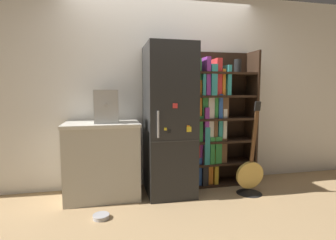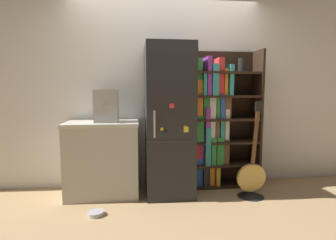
% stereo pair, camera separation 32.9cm
% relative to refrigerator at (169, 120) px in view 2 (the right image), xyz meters
% --- Properties ---
extents(ground_plane, '(16.00, 16.00, 0.00)m').
position_rel_refrigerator_xyz_m(ground_plane, '(0.00, -0.11, -0.92)').
color(ground_plane, tan).
extents(wall_back, '(8.00, 0.05, 2.60)m').
position_rel_refrigerator_xyz_m(wall_back, '(0.00, 0.36, 0.38)').
color(wall_back, white).
rests_on(wall_back, ground_plane).
extents(refrigerator, '(0.57, 0.69, 1.84)m').
position_rel_refrigerator_xyz_m(refrigerator, '(0.00, 0.00, 0.00)').
color(refrigerator, black).
rests_on(refrigerator, ground_plane).
extents(bookshelf, '(0.90, 0.36, 1.82)m').
position_rel_refrigerator_xyz_m(bookshelf, '(0.66, 0.18, -0.05)').
color(bookshelf, black).
rests_on(bookshelf, ground_plane).
extents(kitchen_counter, '(0.88, 0.61, 0.91)m').
position_rel_refrigerator_xyz_m(kitchen_counter, '(-0.81, 0.04, -0.46)').
color(kitchen_counter, '#BCB7A8').
rests_on(kitchen_counter, ground_plane).
extents(espresso_machine, '(0.28, 0.33, 0.39)m').
position_rel_refrigerator_xyz_m(espresso_machine, '(-0.76, 0.01, 0.18)').
color(espresso_machine, '#A5A39E').
rests_on(espresso_machine, kitchen_counter).
extents(guitar, '(0.35, 0.32, 1.16)m').
position_rel_refrigerator_xyz_m(guitar, '(0.98, -0.28, -0.75)').
color(guitar, black).
rests_on(guitar, ground_plane).
extents(pet_bowl, '(0.17, 0.17, 0.04)m').
position_rel_refrigerator_xyz_m(pet_bowl, '(-0.83, -0.56, -0.90)').
color(pet_bowl, '#B7B7BC').
rests_on(pet_bowl, ground_plane).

